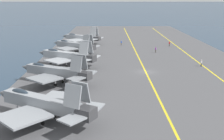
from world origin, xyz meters
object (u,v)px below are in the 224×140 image
parked_jet_fifth (74,45)px  crew_red_vest (169,44)px  parked_jet_second (43,103)px  crew_purple_vest (156,49)px  parked_jet_fourth (66,56)px  parked_jet_sixth (81,37)px  crew_blue_vest (121,43)px  crew_white_vest (201,63)px  parked_jet_third (55,71)px

parked_jet_fifth → crew_red_vest: (11.63, -31.82, -1.45)m
parked_jet_second → crew_purple_vest: (49.03, -23.68, -1.59)m
parked_jet_fourth → crew_purple_vest: 30.48m
parked_jet_fourth → crew_red_vest: bearing=-48.1°
parked_jet_sixth → crew_purple_vest: parked_jet_sixth is taller
parked_jet_second → parked_jet_fourth: size_ratio=1.01×
parked_jet_second → parked_jet_fifth: 48.59m
parked_jet_fourth → crew_blue_vest: parked_jet_fourth is taller
parked_jet_second → parked_jet_sixth: size_ratio=1.05×
parked_jet_fourth → crew_red_vest: 42.61m
parked_jet_fifth → crew_white_vest: 37.98m
crew_red_vest → crew_white_vest: size_ratio=1.04×
parked_jet_second → parked_jet_sixth: (65.88, 0.85, -0.20)m
parked_jet_fourth → crew_white_vest: bearing=-91.3°
parked_jet_sixth → crew_blue_vest: size_ratio=9.01×
parked_jet_fifth → parked_jet_sixth: 17.32m
parked_jet_sixth → crew_blue_vest: bearing=-104.3°
parked_jet_sixth → crew_red_vest: bearing=-100.3°
parked_jet_fifth → crew_blue_vest: bearing=-47.9°
crew_blue_vest → crew_purple_vest: bearing=-142.5°
parked_jet_third → parked_jet_sixth: bearing=-0.6°
parked_jet_sixth → crew_white_vest: size_ratio=9.34×
parked_jet_second → crew_white_vest: parked_jet_second is taller
crew_red_vest → parked_jet_third: bearing=143.9°
parked_jet_second → parked_jet_fifth: (48.57, 1.51, -0.14)m
parked_jet_fourth → crew_blue_vest: 33.97m
parked_jet_third → parked_jet_sixth: parked_jet_sixth is taller
parked_jet_fourth → parked_jet_sixth: 34.14m
parked_jet_third → crew_white_vest: 36.43m
crew_red_vest → crew_purple_vest: (-11.17, 6.62, -0.00)m
parked_jet_fifth → crew_white_vest: bearing=-117.6°
parked_jet_second → crew_red_vest: (60.20, -30.31, -1.59)m
parked_jet_second → crew_white_vest: size_ratio=9.82×
parked_jet_second → parked_jet_fourth: (31.75, 1.37, 0.11)m
parked_jet_third → crew_white_vest: (14.24, -33.49, -1.68)m
parked_jet_third → parked_jet_fourth: size_ratio=0.98×
parked_jet_second → crew_purple_vest: 54.47m
parked_jet_second → crew_blue_vest: parked_jet_second is taller
parked_jet_second → crew_purple_vest: size_ratio=9.47×
parked_jet_second → parked_jet_fourth: parked_jet_fourth is taller
parked_jet_sixth → crew_red_vest: parked_jet_sixth is taller
parked_jet_third → parked_jet_fifth: bearing=0.2°
parked_jet_second → crew_purple_vest: parked_jet_second is taller
parked_jet_second → parked_jet_third: (16.74, 1.39, 0.05)m
crew_blue_vest → parked_jet_third: bearing=161.8°
parked_jet_fourth → parked_jet_third: bearing=179.9°
parked_jet_fourth → crew_white_vest: size_ratio=9.70×
parked_jet_third → crew_red_vest: size_ratio=9.13×
parked_jet_second → parked_jet_fourth: 31.78m
crew_red_vest → crew_blue_vest: (2.00, 16.72, -0.00)m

